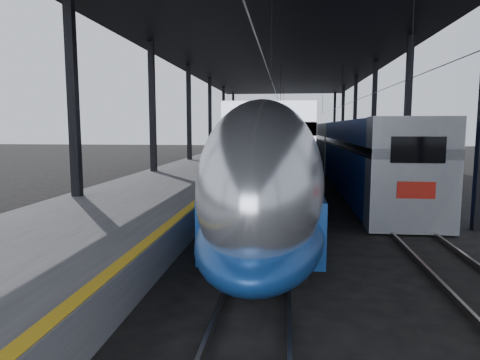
# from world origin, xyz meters

# --- Properties ---
(ground) EXTENTS (160.00, 160.00, 0.00)m
(ground) POSITION_xyz_m (0.00, 0.00, 0.00)
(ground) COLOR black
(ground) RESTS_ON ground
(platform) EXTENTS (6.00, 80.00, 1.00)m
(platform) POSITION_xyz_m (-3.50, 20.00, 0.50)
(platform) COLOR #4C4C4F
(platform) RESTS_ON ground
(yellow_strip) EXTENTS (0.30, 80.00, 0.01)m
(yellow_strip) POSITION_xyz_m (-0.70, 20.00, 1.00)
(yellow_strip) COLOR gold
(yellow_strip) RESTS_ON platform
(rails) EXTENTS (6.52, 80.00, 0.16)m
(rails) POSITION_xyz_m (4.50, 20.00, 0.08)
(rails) COLOR slate
(rails) RESTS_ON ground
(canopy) EXTENTS (18.00, 75.00, 9.47)m
(canopy) POSITION_xyz_m (1.90, 20.00, 9.12)
(canopy) COLOR black
(canopy) RESTS_ON ground
(tgv_train) EXTENTS (3.22, 65.20, 4.62)m
(tgv_train) POSITION_xyz_m (2.00, 27.32, 2.16)
(tgv_train) COLOR #BABDC2
(tgv_train) RESTS_ON ground
(second_train) EXTENTS (3.00, 56.05, 4.13)m
(second_train) POSITION_xyz_m (7.00, 30.99, 2.10)
(second_train) COLOR navy
(second_train) RESTS_ON ground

